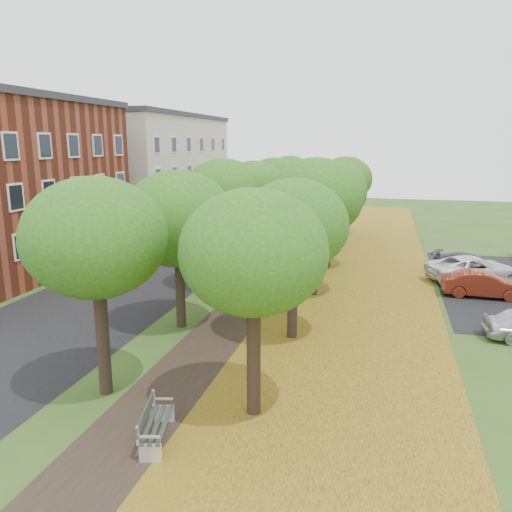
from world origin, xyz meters
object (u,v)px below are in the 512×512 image
Objects in this scene: car_red at (483,284)px; bench at (155,424)px; car_white at (474,269)px; car_grey at (470,264)px.

bench is at bearing 146.84° from car_red.
bench is 21.44m from car_white.
bench is 0.40× the size of car_white.
car_grey is 0.81× the size of car_white.
car_red is (10.54, 15.76, 0.16)m from bench.
car_grey is (10.54, 20.37, 0.12)m from bench.
car_red is 0.76× the size of car_white.
car_red is at bearing 157.25° from car_white.
bench is at bearing 175.25° from car_grey.
bench is at bearing 127.82° from car_white.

